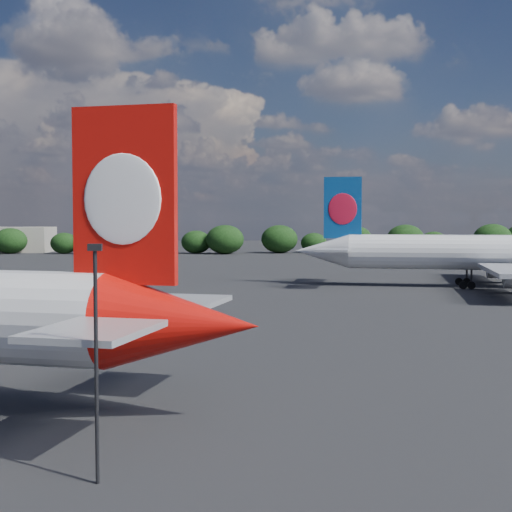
{
  "coord_description": "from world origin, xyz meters",
  "views": [
    {
      "loc": [
        14.33,
        -38.61,
        10.65
      ],
      "look_at": [
        16.0,
        12.0,
        8.0
      ],
      "focal_mm": 50.0,
      "sensor_mm": 36.0,
      "label": 1
    }
  ],
  "objects": [
    {
      "name": "ground",
      "position": [
        0.0,
        60.0,
        0.0
      ],
      "size": [
        500.0,
        500.0,
        0.0
      ],
      "primitive_type": "plane",
      "color": "black",
      "rests_on": "ground"
    },
    {
      "name": "horizon_treeline",
      "position": [
        18.73,
        179.58,
        4.12
      ],
      "size": [
        206.09,
        16.22,
        9.17
      ],
      "color": "black",
      "rests_on": "ground"
    },
    {
      "name": "billboard_yellow",
      "position": [
        12.0,
        182.0,
        3.87
      ],
      "size": [
        5.0,
        0.3,
        5.5
      ],
      "color": "gold",
      "rests_on": "ground"
    },
    {
      "name": "highway_sign",
      "position": [
        -18.0,
        176.0,
        3.13
      ],
      "size": [
        6.0,
        0.3,
        4.5
      ],
      "color": "#156B22",
      "rests_on": "ground"
    },
    {
      "name": "apron_lamp_post",
      "position": [
        8.88,
        -10.28,
        5.47
      ],
      "size": [
        0.55,
        0.3,
        9.67
      ],
      "color": "black",
      "rests_on": "ground"
    },
    {
      "name": "china_southern_airliner",
      "position": [
        51.39,
        70.41,
        5.27
      ],
      "size": [
        52.76,
        50.45,
        17.32
      ],
      "color": "silver",
      "rests_on": "ground"
    }
  ]
}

